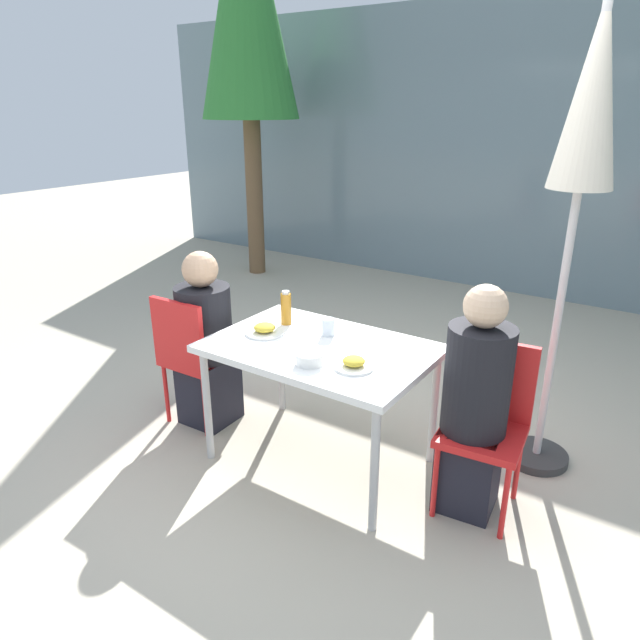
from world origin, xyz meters
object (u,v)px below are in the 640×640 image
(person_left, at_px, (206,345))
(salad_bowl, at_px, (309,358))
(chair_right, at_px, (487,414))
(drinking_cup, at_px, (328,327))
(person_right, at_px, (475,408))
(bottle, at_px, (286,308))
(chair_left, at_px, (192,351))
(closed_umbrella, at_px, (588,128))

(person_left, relative_size, salad_bowl, 7.94)
(chair_right, relative_size, drinking_cup, 8.72)
(person_left, height_order, drinking_cup, person_left)
(person_right, relative_size, bottle, 5.81)
(chair_left, height_order, person_left, person_left)
(person_left, bearing_deg, chair_left, -121.98)
(drinking_cup, bearing_deg, salad_bowl, -70.48)
(chair_left, height_order, person_right, person_right)
(chair_left, relative_size, chair_right, 1.00)
(chair_left, distance_m, chair_right, 1.83)
(person_left, bearing_deg, chair_right, 4.69)
(drinking_cup, relative_size, salad_bowl, 0.69)
(person_right, bearing_deg, closed_umbrella, -114.26)
(closed_umbrella, bearing_deg, bottle, -158.84)
(person_left, relative_size, chair_right, 1.31)
(person_right, bearing_deg, drinking_cup, -9.91)
(person_right, bearing_deg, chair_right, -121.98)
(salad_bowl, bearing_deg, chair_left, 173.34)
(person_right, xyz_separation_m, bottle, (-1.21, 0.07, 0.26))
(person_left, height_order, closed_umbrella, closed_umbrella)
(person_right, bearing_deg, bottle, -9.28)
(bottle, bearing_deg, drinking_cup, -1.53)
(chair_left, distance_m, person_left, 0.10)
(person_left, bearing_deg, drinking_cup, 10.65)
(salad_bowl, bearing_deg, bottle, 138.81)
(person_left, distance_m, person_right, 1.72)
(chair_right, height_order, drinking_cup, chair_right)
(chair_right, bearing_deg, closed_umbrella, -112.97)
(closed_umbrella, relative_size, salad_bowl, 17.20)
(closed_umbrella, relative_size, drinking_cup, 24.81)
(person_right, height_order, drinking_cup, person_right)
(drinking_cup, bearing_deg, chair_left, -163.10)
(person_right, distance_m, drinking_cup, 0.93)
(chair_right, distance_m, bottle, 1.29)
(chair_right, relative_size, salad_bowl, 6.05)
(bottle, bearing_deg, person_left, -159.63)
(chair_left, relative_size, salad_bowl, 6.05)
(closed_umbrella, bearing_deg, chair_left, -157.45)
(chair_left, distance_m, closed_umbrella, 2.53)
(closed_umbrella, bearing_deg, chair_right, -107.08)
(person_right, distance_m, salad_bowl, 0.85)
(drinking_cup, bearing_deg, person_right, -4.02)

